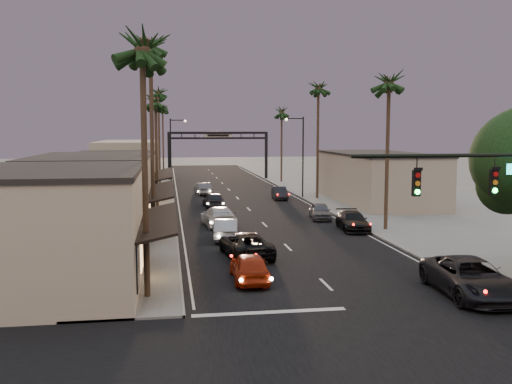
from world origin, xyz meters
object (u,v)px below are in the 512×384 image
object	(u,v)px
palm_ra	(389,77)
curbside_black	(353,221)
traffic_signal	(509,194)
palm_la	(142,40)
streetlight_left	(173,147)
oncoming_pickup	(246,245)
palm_rb	(318,85)
curbside_near	(470,278)
palm_ld	(158,90)
oncoming_red	(250,267)
palm_rc	(282,109)
arch	(218,143)
streetlight_right	(301,150)
palm_lb	(150,40)
oncoming_silver	(226,229)
palm_lc	(155,97)
palm_far	(162,106)

from	to	relation	value
palm_ra	curbside_black	world-z (taller)	palm_ra
traffic_signal	palm_la	xyz separation A→B (m)	(-14.29, 5.00, 6.36)
streetlight_left	oncoming_pickup	bearing A→B (deg)	-84.67
palm_rb	curbside_near	size ratio (longest dim) A/B	2.32
traffic_signal	curbside_black	world-z (taller)	traffic_signal
palm_ld	palm_rb	distance (m)	20.42
oncoming_red	palm_rc	bearing A→B (deg)	-102.25
arch	palm_ra	xyz separation A→B (m)	(8.60, -46.00, 5.91)
streetlight_right	palm_lb	bearing A→B (deg)	-124.01
palm_la	oncoming_pickup	size ratio (longest dim) A/B	2.44
palm_la	curbside_near	xyz separation A→B (m)	(14.61, -1.85, -10.59)
streetlight_right	oncoming_silver	world-z (taller)	streetlight_right
palm_lb	palm_lc	xyz separation A→B (m)	(0.00, 14.00, -2.92)
palm_far	curbside_near	bearing A→B (deg)	-78.58
streetlight_right	palm_rc	xyz separation A→B (m)	(1.68, 19.00, 5.14)
streetlight_left	oncoming_pickup	size ratio (longest dim) A/B	1.66
palm_ld	palm_rb	bearing A→B (deg)	-32.60
oncoming_silver	palm_rb	bearing A→B (deg)	-112.03
palm_rc	curbside_black	world-z (taller)	palm_rc
palm_ld	palm_rc	size ratio (longest dim) A/B	1.16
palm_far	oncoming_silver	distance (m)	56.99
traffic_signal	curbside_black	xyz separation A→B (m)	(0.49, 20.51, -4.38)
palm_ra	palm_la	bearing A→B (deg)	-138.91
palm_rb	traffic_signal	bearing A→B (deg)	-94.16
streetlight_left	palm_rb	world-z (taller)	palm_rb
oncoming_silver	curbside_black	size ratio (longest dim) A/B	0.92
palm_ra	curbside_black	distance (m)	11.02
arch	curbside_near	distance (m)	63.31
palm_ld	oncoming_pickup	size ratio (longest dim) A/B	2.63
palm_lc	palm_rc	world-z (taller)	same
palm_rb	palm_la	bearing A→B (deg)	-116.17
traffic_signal	palm_lb	size ratio (longest dim) A/B	0.56
palm_lc	palm_rb	world-z (taller)	palm_rb
oncoming_red	curbside_near	bearing A→B (deg)	157.89
palm_la	palm_ld	world-z (taller)	palm_ld
palm_la	palm_far	distance (m)	69.00
oncoming_red	palm_ld	bearing A→B (deg)	-82.73
streetlight_left	palm_lc	bearing A→B (deg)	-94.37
palm_ra	palm_rc	distance (m)	40.01
palm_lc	oncoming_pickup	world-z (taller)	palm_lc
palm_ra	palm_rb	size ratio (longest dim) A/B	0.93
streetlight_left	palm_ra	world-z (taller)	palm_ra
oncoming_pickup	oncoming_silver	xyz separation A→B (m)	(-0.61, 5.50, -0.02)
palm_lc	palm_rb	xyz separation A→B (m)	(17.20, 8.00, 1.95)
streetlight_right	palm_lb	distance (m)	28.89
palm_rb	palm_rc	distance (m)	20.09
palm_rb	oncoming_pickup	distance (m)	31.88
traffic_signal	palm_rc	size ratio (longest dim) A/B	0.70
oncoming_pickup	curbside_near	distance (m)	13.19
palm_lc	curbside_near	xyz separation A→B (m)	(14.61, -28.85, -9.62)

